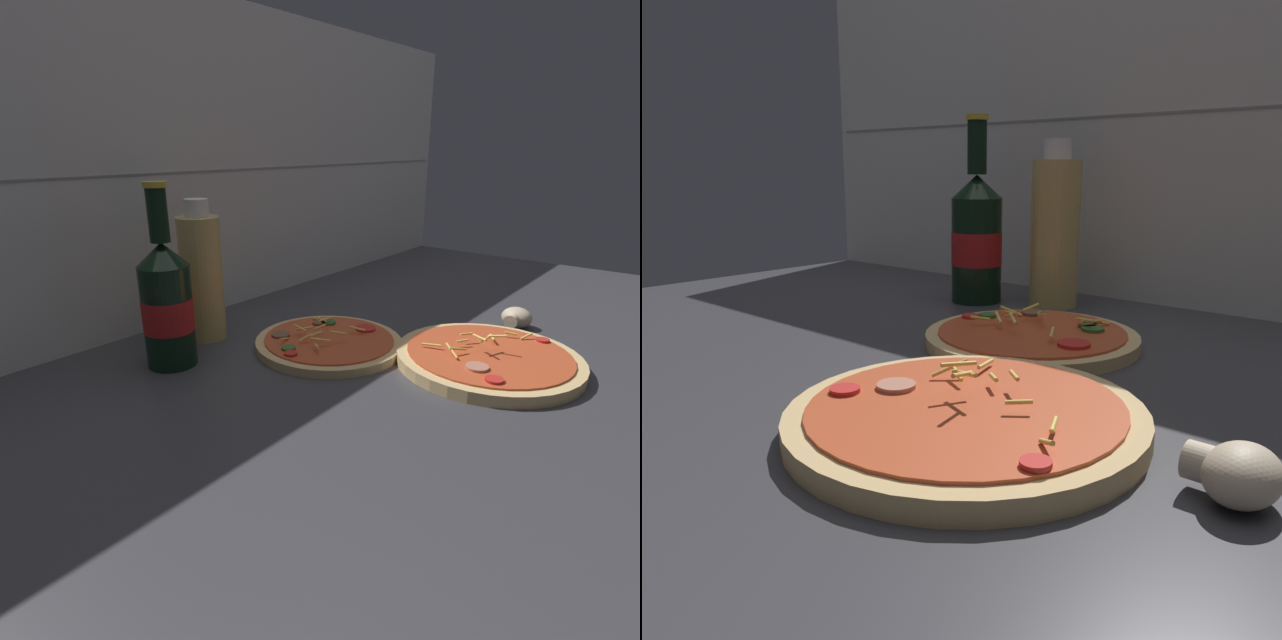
# 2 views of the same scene
# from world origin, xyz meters

# --- Properties ---
(counter_slab) EXTENTS (1.60, 0.90, 0.03)m
(counter_slab) POSITION_xyz_m (0.00, 0.00, 0.01)
(counter_slab) COLOR #38383D
(counter_slab) RESTS_ON ground
(tile_backsplash) EXTENTS (1.60, 0.01, 0.60)m
(tile_backsplash) POSITION_xyz_m (0.00, 0.45, 0.30)
(tile_backsplash) COLOR silver
(tile_backsplash) RESTS_ON ground
(pizza_near) EXTENTS (0.28, 0.28, 0.05)m
(pizza_near) POSITION_xyz_m (0.01, -0.09, 0.04)
(pizza_near) COLOR tan
(pizza_near) RESTS_ON counter_slab
(pizza_far) EXTENTS (0.25, 0.25, 0.04)m
(pizza_far) POSITION_xyz_m (-0.09, 0.15, 0.03)
(pizza_far) COLOR tan
(pizza_far) RESTS_ON counter_slab
(beer_bottle) EXTENTS (0.08, 0.08, 0.27)m
(beer_bottle) POSITION_xyz_m (-0.30, 0.29, 0.12)
(beer_bottle) COLOR black
(beer_bottle) RESTS_ON counter_slab
(oil_bottle) EXTENTS (0.07, 0.07, 0.24)m
(oil_bottle) POSITION_xyz_m (-0.19, 0.34, 0.14)
(oil_bottle) COLOR #D6B766
(oil_bottle) RESTS_ON counter_slab
(mushroom_left) EXTENTS (0.06, 0.05, 0.04)m
(mushroom_left) POSITION_xyz_m (0.20, -0.06, 0.04)
(mushroom_left) COLOR beige
(mushroom_left) RESTS_ON counter_slab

